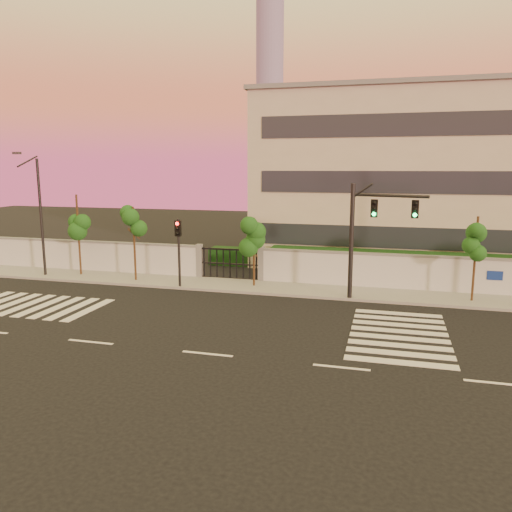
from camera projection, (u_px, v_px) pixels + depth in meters
name	position (u px, v px, depth m)	size (l,w,h in m)	color
ground	(207.00, 354.00, 18.76)	(120.00, 120.00, 0.00)	black
sidewalk	(271.00, 288.00, 28.73)	(60.00, 3.00, 0.15)	gray
perimeter_wall	(279.00, 266.00, 29.96)	(60.00, 0.36, 2.20)	silver
hedge_row	(304.00, 263.00, 32.33)	(41.00, 4.25, 1.80)	black
institutional_building	(428.00, 178.00, 36.29)	(24.40, 12.40, 12.25)	#B9B19C
distant_skyscraper	(270.00, 71.00, 290.67)	(16.00, 16.00, 118.00)	slate
road_markings	(204.00, 321.00, 22.74)	(57.00, 7.62, 0.02)	silver
street_tree_b	(78.00, 217.00, 31.41)	(1.60, 1.27, 5.25)	#382314
street_tree_c	(134.00, 227.00, 29.93)	(1.57, 1.25, 4.60)	#382314
street_tree_d	(254.00, 237.00, 28.54)	(1.46, 1.16, 4.08)	#382314
street_tree_e	(477.00, 240.00, 25.21)	(1.47, 1.17, 4.50)	#382314
traffic_signal_main	(367.00, 228.00, 25.46)	(3.80, 1.31, 6.12)	black
traffic_signal_secondary	(179.00, 245.00, 28.38)	(0.32, 0.32, 4.06)	black
streetlight_west	(39.00, 211.00, 31.07)	(0.47, 1.88, 7.81)	black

